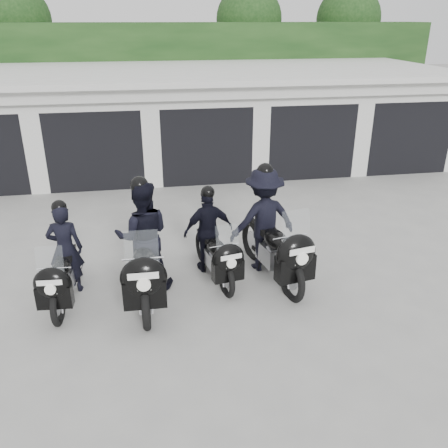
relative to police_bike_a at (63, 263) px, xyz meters
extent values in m
plane|color=#9E9D98|center=(3.23, 0.20, -0.70)|extent=(80.00, 80.00, 0.00)
cube|color=silver|center=(3.23, 8.70, 0.70)|extent=(16.00, 6.00, 2.80)
cube|color=silver|center=(3.23, 8.50, 2.18)|extent=(16.40, 6.80, 0.16)
cube|color=silver|center=(3.23, 5.45, 1.95)|extent=(16.40, 0.12, 0.40)
cube|color=black|center=(3.23, 5.68, -0.58)|extent=(16.00, 0.06, 0.24)
cube|color=silver|center=(-1.42, 5.85, 0.70)|extent=(0.50, 0.50, 2.80)
cube|color=black|center=(0.13, 6.90, 0.40)|extent=(2.60, 2.60, 2.20)
cube|color=silver|center=(0.13, 5.85, 1.80)|extent=(2.60, 0.50, 0.60)
cube|color=silver|center=(1.68, 5.85, 0.70)|extent=(0.50, 0.50, 2.80)
cube|color=black|center=(3.23, 6.90, 0.40)|extent=(2.60, 2.60, 2.20)
cube|color=silver|center=(3.23, 5.85, 1.80)|extent=(2.60, 0.50, 0.60)
cube|color=silver|center=(4.78, 5.85, 0.70)|extent=(0.50, 0.50, 2.80)
cube|color=black|center=(6.33, 6.90, 0.40)|extent=(2.60, 2.60, 2.20)
cube|color=silver|center=(6.33, 5.85, 1.80)|extent=(2.60, 0.50, 0.60)
cube|color=silver|center=(7.88, 5.85, 0.70)|extent=(0.50, 0.50, 2.80)
cube|color=black|center=(9.43, 6.90, 0.40)|extent=(2.60, 2.60, 2.20)
cube|color=silver|center=(9.43, 5.85, 1.80)|extent=(2.60, 0.50, 0.60)
cube|color=#153312|center=(3.23, 12.70, 1.45)|extent=(20.00, 2.00, 4.30)
sphere|color=#153312|center=(-3.27, 14.20, 3.70)|extent=(2.80, 2.80, 2.80)
cylinder|color=black|center=(-3.27, 14.20, 0.95)|extent=(0.24, 0.24, 3.30)
sphere|color=#153312|center=(6.23, 14.20, 3.70)|extent=(2.80, 2.80, 2.80)
cylinder|color=black|center=(6.23, 14.20, 0.95)|extent=(0.24, 0.24, 3.30)
sphere|color=#153312|center=(10.73, 14.20, 3.70)|extent=(2.80, 2.80, 2.80)
cylinder|color=black|center=(10.73, 14.20, 0.95)|extent=(0.24, 0.24, 3.30)
torus|color=black|center=(-0.04, -0.67, -0.41)|extent=(0.14, 0.69, 0.68)
torus|color=black|center=(0.04, 0.67, -0.41)|extent=(0.14, 0.69, 0.68)
cube|color=#B1B1B6|center=(0.00, 0.02, -0.34)|extent=(0.27, 0.53, 0.30)
cube|color=black|center=(0.00, 0.00, -0.49)|extent=(0.15, 1.22, 0.06)
ellipsoid|color=black|center=(-0.01, -0.14, -0.03)|extent=(0.33, 0.55, 0.27)
cube|color=black|center=(0.02, 0.26, -0.01)|extent=(0.27, 0.53, 0.09)
ellipsoid|color=black|center=(-0.05, -0.75, 0.03)|extent=(0.61, 0.34, 0.56)
cube|color=black|center=(-0.05, -0.75, -0.19)|extent=(0.55, 0.24, 0.37)
cube|color=#B2BFC6|center=(-0.04, -0.72, 0.40)|extent=(0.42, 0.13, 0.48)
cylinder|color=silver|center=(-0.03, -0.56, 0.20)|extent=(0.52, 0.06, 0.03)
cube|color=white|center=(-0.05, -0.90, 0.14)|extent=(0.37, 0.04, 0.08)
cube|color=white|center=(-0.05, -0.88, -0.03)|extent=(0.17, 0.02, 0.09)
imported|color=black|center=(0.02, 0.28, 0.12)|extent=(0.62, 0.43, 1.64)
sphere|color=black|center=(0.02, 0.28, 0.89)|extent=(0.25, 0.25, 0.25)
torus|color=black|center=(1.34, -0.98, -0.35)|extent=(0.13, 0.83, 0.83)
torus|color=black|center=(1.36, 0.66, -0.35)|extent=(0.13, 0.83, 0.83)
cube|color=#B1B1B6|center=(1.35, -0.14, -0.27)|extent=(0.30, 0.63, 0.36)
cube|color=black|center=(1.35, -0.16, -0.45)|extent=(0.11, 1.48, 0.07)
ellipsoid|color=black|center=(1.35, -0.33, 0.12)|extent=(0.37, 0.66, 0.33)
cube|color=black|center=(1.35, 0.16, 0.14)|extent=(0.30, 0.63, 0.11)
ellipsoid|color=black|center=(1.34, -1.07, 0.19)|extent=(0.72, 0.38, 0.68)
cube|color=black|center=(1.34, -1.07, -0.07)|extent=(0.66, 0.26, 0.45)
cube|color=#B2BFC6|center=(1.34, -1.03, 0.64)|extent=(0.50, 0.14, 0.58)
cylinder|color=silver|center=(1.34, -0.84, 0.39)|extent=(0.64, 0.04, 0.03)
cube|color=white|center=(1.34, -1.26, 0.32)|extent=(0.45, 0.02, 0.10)
cube|color=white|center=(1.34, -1.23, 0.12)|extent=(0.20, 0.02, 0.11)
imported|color=black|center=(1.35, 0.18, 0.30)|extent=(0.98, 0.76, 1.99)
sphere|color=black|center=(1.35, 0.18, 1.23)|extent=(0.31, 0.31, 0.31)
torus|color=black|center=(2.74, -0.31, -0.41)|extent=(0.23, 0.68, 0.68)
torus|color=black|center=(2.48, 1.00, -0.41)|extent=(0.23, 0.68, 0.68)
cube|color=#B1B1B6|center=(2.61, 0.37, -0.35)|extent=(0.33, 0.55, 0.30)
cube|color=black|center=(2.61, 0.35, -0.50)|extent=(0.30, 1.20, 0.06)
ellipsoid|color=black|center=(2.64, 0.21, -0.03)|extent=(0.40, 0.58, 0.27)
cube|color=black|center=(2.56, 0.60, -0.01)|extent=(0.33, 0.55, 0.09)
ellipsoid|color=black|center=(2.75, -0.38, 0.02)|extent=(0.63, 0.41, 0.56)
cube|color=black|center=(2.75, -0.38, -0.19)|extent=(0.57, 0.30, 0.37)
cube|color=#B2BFC6|center=(2.75, -0.35, 0.39)|extent=(0.42, 0.18, 0.47)
cylinder|color=silver|center=(2.72, -0.20, 0.19)|extent=(0.51, 0.12, 0.03)
cube|color=white|center=(2.78, -0.53, 0.13)|extent=(0.37, 0.08, 0.08)
cube|color=white|center=(2.78, -0.51, -0.03)|extent=(0.17, 0.05, 0.09)
imported|color=black|center=(2.56, 0.62, 0.11)|extent=(1.04, 0.71, 1.63)
sphere|color=black|center=(2.56, 0.62, 0.88)|extent=(0.25, 0.25, 0.25)
torus|color=black|center=(3.82, -0.60, -0.35)|extent=(0.29, 0.84, 0.83)
torus|color=black|center=(3.49, 1.01, -0.35)|extent=(0.29, 0.84, 0.83)
cube|color=#B1B1B6|center=(3.65, 0.23, -0.27)|extent=(0.42, 0.68, 0.37)
cube|color=black|center=(3.66, 0.20, -0.45)|extent=(0.39, 1.47, 0.07)
ellipsoid|color=black|center=(3.69, 0.04, 0.12)|extent=(0.49, 0.72, 0.33)
cube|color=black|center=(3.59, 0.52, 0.15)|extent=(0.42, 0.68, 0.11)
ellipsoid|color=black|center=(3.84, -0.69, 0.19)|extent=(0.78, 0.51, 0.69)
cube|color=black|center=(3.84, -0.69, -0.07)|extent=(0.70, 0.38, 0.46)
cube|color=#B2BFC6|center=(3.83, -0.66, 0.65)|extent=(0.52, 0.23, 0.58)
cylinder|color=silver|center=(3.79, -0.47, 0.40)|extent=(0.63, 0.16, 0.03)
cube|color=white|center=(3.88, -0.88, 0.33)|extent=(0.45, 0.11, 0.10)
cube|color=white|center=(3.87, -0.85, 0.12)|extent=(0.20, 0.06, 0.11)
imported|color=black|center=(3.59, 0.54, 0.30)|extent=(1.40, 0.91, 2.01)
sphere|color=black|center=(3.59, 0.54, 1.24)|extent=(0.31, 0.31, 0.31)
camera|label=1|loc=(1.50, -7.38, 3.78)|focal=38.00mm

